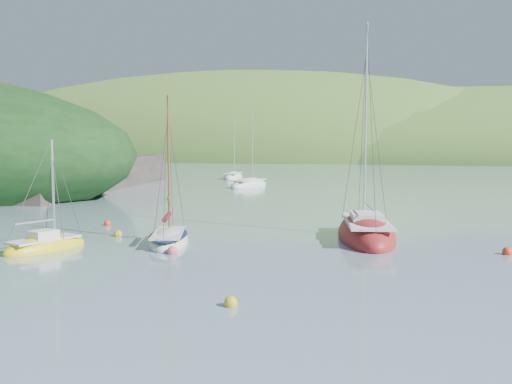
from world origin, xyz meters
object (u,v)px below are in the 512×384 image
(sloop_red, at_px, (366,235))
(distant_sloop_c, at_px, (233,177))
(sailboat_yellow, at_px, (45,247))
(daysailer_white, at_px, (169,240))
(distant_sloop_a, at_px, (249,185))

(sloop_red, distance_m, distant_sloop_c, 52.49)
(sailboat_yellow, distance_m, distant_sloop_c, 55.21)
(daysailer_white, distance_m, sailboat_yellow, 6.01)
(distant_sloop_a, bearing_deg, distant_sloop_c, 128.59)
(daysailer_white, bearing_deg, distant_sloop_a, 81.32)
(daysailer_white, xyz_separation_m, distant_sloop_c, (-15.43, 50.74, -0.03))
(daysailer_white, bearing_deg, sloop_red, 4.33)
(sloop_red, bearing_deg, sailboat_yellow, -164.64)
(sloop_red, distance_m, sailboat_yellow, 16.56)
(sloop_red, xyz_separation_m, distant_sloop_a, (-17.82, 32.27, -0.06))
(daysailer_white, xyz_separation_m, sailboat_yellow, (-4.92, -3.45, -0.04))
(sloop_red, bearing_deg, distant_sloop_c, 104.73)
(sloop_red, xyz_separation_m, sailboat_yellow, (-14.47, -8.04, -0.07))
(daysailer_white, relative_size, sailboat_yellow, 1.40)
(sailboat_yellow, relative_size, distant_sloop_c, 0.61)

